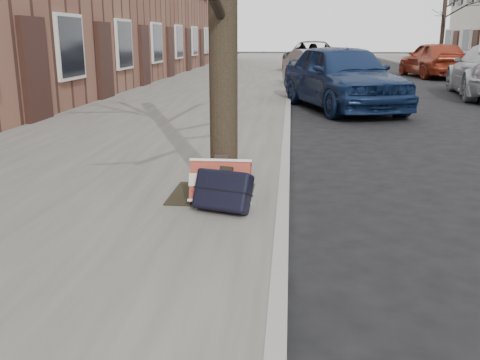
# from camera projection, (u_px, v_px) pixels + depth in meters

# --- Properties ---
(ground) EXTENTS (120.00, 120.00, 0.00)m
(ground) POSITION_uv_depth(u_px,v_px,m) (435.00, 257.00, 4.33)
(ground) COLOR black
(ground) RESTS_ON ground
(near_sidewalk) EXTENTS (5.00, 70.00, 0.12)m
(near_sidewalk) POSITION_uv_depth(u_px,v_px,m) (220.00, 85.00, 19.06)
(near_sidewalk) COLOR slate
(near_sidewalk) RESTS_ON ground
(dirt_patch) EXTENTS (0.85, 0.85, 0.02)m
(dirt_patch) POSITION_uv_depth(u_px,v_px,m) (212.00, 194.00, 5.63)
(dirt_patch) COLOR black
(dirt_patch) RESTS_ON near_sidewalk
(suitcase_red) EXTENTS (0.59, 0.32, 0.45)m
(suitcase_red) POSITION_uv_depth(u_px,v_px,m) (221.00, 182.00, 5.24)
(suitcase_red) COLOR maroon
(suitcase_red) RESTS_ON near_sidewalk
(suitcase_navy) EXTENTS (0.61, 0.47, 0.42)m
(suitcase_navy) POSITION_uv_depth(u_px,v_px,m) (223.00, 190.00, 5.02)
(suitcase_navy) COLOR black
(suitcase_navy) RESTS_ON near_sidewalk
(car_near_front) EXTENTS (3.18, 5.02, 1.59)m
(car_near_front) POSITION_uv_depth(u_px,v_px,m) (342.00, 76.00, 12.89)
(car_near_front) COLOR #13244B
(car_near_front) RESTS_ON ground
(car_near_mid) EXTENTS (2.59, 4.25, 1.32)m
(car_near_mid) POSITION_uv_depth(u_px,v_px,m) (321.00, 70.00, 17.35)
(car_near_mid) COLOR #9B9FA3
(car_near_mid) RESTS_ON ground
(car_near_back) EXTENTS (3.10, 5.67, 1.51)m
(car_near_back) POSITION_uv_depth(u_px,v_px,m) (312.00, 56.00, 26.81)
(car_near_back) COLOR #313236
(car_near_back) RESTS_ON ground
(car_far_back) EXTENTS (2.40, 4.73, 1.54)m
(car_far_back) POSITION_uv_depth(u_px,v_px,m) (434.00, 59.00, 23.03)
(car_far_back) COLOR maroon
(car_far_back) RESTS_ON ground
(tree_far_c) EXTENTS (0.23, 0.23, 5.50)m
(tree_far_c) POSITION_uv_depth(u_px,v_px,m) (444.00, 15.00, 29.64)
(tree_far_c) COLOR black
(tree_far_c) RESTS_ON far_sidewalk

